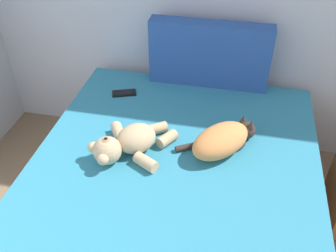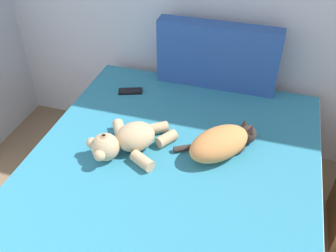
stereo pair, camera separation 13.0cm
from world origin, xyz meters
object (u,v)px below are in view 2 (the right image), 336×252
at_px(bed, 166,215).
at_px(patterned_cushion, 217,56).
at_px(teddy_bear, 127,140).
at_px(cat, 222,143).
at_px(cell_phone, 130,91).

distance_m(bed, patterned_cushion, 1.01).
relative_size(bed, patterned_cushion, 2.57).
height_order(patterned_cushion, teddy_bear, patterned_cushion).
relative_size(cat, teddy_bear, 0.97).
xyz_separation_m(teddy_bear, cell_phone, (-0.19, 0.52, -0.06)).
distance_m(bed, cat, 0.48).
bearing_deg(cat, cell_phone, 148.08).
xyz_separation_m(cat, teddy_bear, (-0.47, -0.11, -0.01)).
bearing_deg(cat, bed, -132.65).
height_order(bed, teddy_bear, teddy_bear).
height_order(cat, cell_phone, cat).
bearing_deg(bed, patterned_cushion, 85.78).
bearing_deg(patterned_cushion, bed, -94.22).
relative_size(bed, cat, 4.68).
height_order(patterned_cushion, cell_phone, patterned_cushion).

